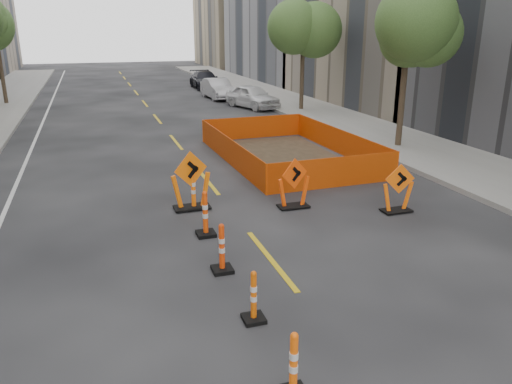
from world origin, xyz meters
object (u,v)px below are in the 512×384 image
object	(u,v)px
channelizer_5	(222,248)
chevron_sign_right	(398,188)
chevron_sign_center	(294,183)
channelizer_6	(205,214)
parked_car_mid	(218,89)
channelizer_4	(254,296)
channelizer_7	(193,190)
channelizer_3	(294,365)
chevron_sign_left	(191,180)
parked_car_near	(252,96)
parked_car_far	(205,80)

from	to	relation	value
channelizer_5	chevron_sign_right	world-z (taller)	chevron_sign_right
chevron_sign_center	channelizer_6	bearing A→B (deg)	-174.62
chevron_sign_center	parked_car_mid	xyz separation A→B (m)	(3.39, 21.96, -0.02)
channelizer_4	chevron_sign_center	world-z (taller)	chevron_sign_center
channelizer_6	channelizer_7	bearing A→B (deg)	86.98
channelizer_3	chevron_sign_center	xyz separation A→B (m)	(2.81, 6.84, 0.20)
channelizer_5	chevron_sign_left	distance (m)	3.82
channelizer_4	chevron_sign_left	world-z (taller)	chevron_sign_left
channelizer_4	chevron_sign_right	size ratio (longest dim) A/B	0.70
channelizer_7	chevron_sign_right	distance (m)	5.45
channelizer_6	chevron_sign_right	bearing A→B (deg)	-0.36
channelizer_3	parked_car_mid	xyz separation A→B (m)	(6.20, 28.79, 0.19)
channelizer_5	channelizer_7	world-z (taller)	channelizer_7
channelizer_4	parked_car_near	xyz separation A→B (m)	(7.11, 22.18, 0.23)
channelizer_4	parked_car_near	distance (m)	23.29
channelizer_4	channelizer_7	world-z (taller)	channelizer_7
channelizer_7	parked_car_far	xyz separation A→B (m)	(6.47, 27.33, 0.14)
channelizer_7	parked_car_far	size ratio (longest dim) A/B	0.23
parked_car_far	parked_car_mid	bearing A→B (deg)	-93.34
channelizer_5	chevron_sign_center	xyz separation A→B (m)	(2.80, 3.04, 0.18)
channelizer_4	parked_car_mid	size ratio (longest dim) A/B	0.22
parked_car_mid	chevron_sign_left	bearing A→B (deg)	-108.54
channelizer_3	channelizer_5	bearing A→B (deg)	89.78
channelizer_6	channelizer_7	xyz separation A→B (m)	(0.10, 1.90, -0.02)
channelizer_3	parked_car_near	xyz separation A→B (m)	(7.18, 24.07, 0.20)
parked_car_mid	chevron_sign_right	bearing A→B (deg)	-94.82
channelizer_3	channelizer_6	xyz separation A→B (m)	(0.11, 5.70, 0.06)
channelizer_7	parked_car_near	world-z (taller)	parked_car_near
channelizer_6	chevron_sign_center	distance (m)	2.94
chevron_sign_left	chevron_sign_center	world-z (taller)	chevron_sign_left
chevron_sign_left	parked_car_mid	world-z (taller)	chevron_sign_left
channelizer_3	chevron_sign_right	bearing A→B (deg)	46.87
channelizer_6	parked_car_far	world-z (taller)	parked_car_far
channelizer_5	channelizer_6	world-z (taller)	channelizer_6
channelizer_3	parked_car_near	size ratio (longest dim) A/B	0.24
channelizer_4	chevron_sign_center	distance (m)	5.66
chevron_sign_center	channelizer_7	bearing A→B (deg)	146.31
channelizer_5	channelizer_7	xyz separation A→B (m)	(0.19, 3.80, 0.02)
channelizer_6	chevron_sign_center	size ratio (longest dim) A/B	0.79
chevron_sign_right	parked_car_near	xyz separation A→B (m)	(1.87, 18.41, 0.03)
parked_car_near	parked_car_far	xyz separation A→B (m)	(-0.50, 10.85, -0.02)
chevron_sign_center	parked_car_near	xyz separation A→B (m)	(4.37, 17.24, -0.00)
channelizer_5	chevron_sign_center	distance (m)	4.14
channelizer_4	channelizer_7	xyz separation A→B (m)	(0.14, 5.70, 0.07)
channelizer_4	parked_car_far	world-z (taller)	parked_car_far
channelizer_5	parked_car_far	size ratio (longest dim) A/B	0.22
channelizer_7	parked_car_mid	world-z (taller)	parked_car_mid
parked_car_near	parked_car_mid	bearing A→B (deg)	83.99
parked_car_near	parked_car_mid	distance (m)	4.82
channelizer_3	channelizer_6	world-z (taller)	channelizer_6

